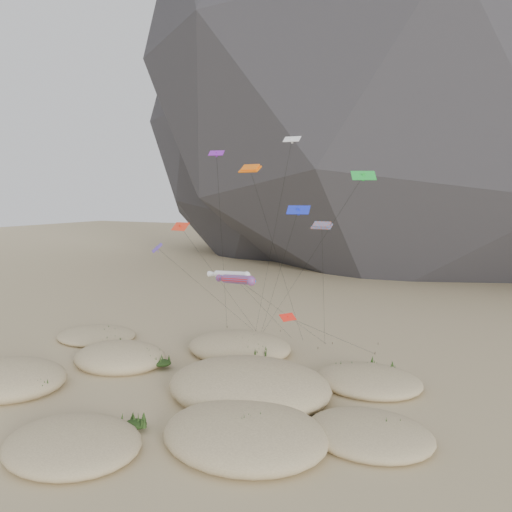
{
  "coord_description": "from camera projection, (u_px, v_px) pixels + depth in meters",
  "views": [
    {
      "loc": [
        26.39,
        -38.4,
        19.97
      ],
      "look_at": [
        1.3,
        12.0,
        13.0
      ],
      "focal_mm": 35.0,
      "sensor_mm": 36.0,
      "label": 1
    }
  ],
  "objects": [
    {
      "name": "delta_kites",
      "position": [
        254.0,
        215.0,
        55.76
      ],
      "size": [
        27.54,
        19.4,
        26.52
      ],
      "color": "#741BA1",
      "rests_on": "ground"
    },
    {
      "name": "kite_stakes",
      "position": [
        301.0,
        339.0,
        68.96
      ],
      "size": [
        22.98,
        5.51,
        0.3
      ],
      "color": "#3F2D1E",
      "rests_on": "ground"
    },
    {
      "name": "rainbow_tube_kite",
      "position": [
        236.0,
        279.0,
        55.77
      ],
      "size": [
        9.55,
        16.11,
        11.33
      ],
      "color": "red",
      "rests_on": "ground"
    },
    {
      "name": "ground",
      "position": [
        189.0,
        402.0,
        48.24
      ],
      "size": [
        500.0,
        500.0,
        0.0
      ],
      "primitive_type": "plane",
      "color": "#CCB789",
      "rests_on": "ground"
    },
    {
      "name": "multi_parafoil",
      "position": [
        322.0,
        228.0,
        51.85
      ],
      "size": [
        4.98,
        13.87,
        17.19
      ],
      "color": "#D84416",
      "rests_on": "ground"
    },
    {
      "name": "orange_parafoil",
      "position": [
        251.0,
        171.0,
        58.22
      ],
      "size": [
        4.4,
        10.93,
        23.48
      ],
      "color": "orange",
      "rests_on": "ground"
    },
    {
      "name": "dune_grass",
      "position": [
        207.0,
        381.0,
        51.4
      ],
      "size": [
        43.77,
        29.0,
        1.55
      ],
      "color": "black",
      "rests_on": "ground"
    },
    {
      "name": "rock_headland",
      "position": [
        439.0,
        8.0,
        141.96
      ],
      "size": [
        226.37,
        148.64,
        177.5
      ],
      "color": "black",
      "rests_on": "ground"
    },
    {
      "name": "dunes",
      "position": [
        196.0,
        382.0,
        51.37
      ],
      "size": [
        52.14,
        37.97,
        4.12
      ],
      "color": "#CCB789",
      "rests_on": "ground"
    },
    {
      "name": "white_tube_kite",
      "position": [
        229.0,
        275.0,
        58.27
      ],
      "size": [
        6.54,
        14.09,
        11.32
      ],
      "color": "silver",
      "rests_on": "ground"
    }
  ]
}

